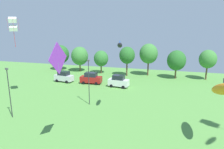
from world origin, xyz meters
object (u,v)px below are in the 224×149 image
Objects in this scene: kite_flying_1 at (13,24)px; kite_flying_4 at (120,45)px; parked_car_leftmost at (64,77)px; treeline_tree_5 at (176,60)px; kite_flying_3 at (58,58)px; parked_car_second_from_left at (91,78)px; kite_flying_0 at (224,89)px; light_post_2 at (9,90)px; treeline_tree_3 at (127,55)px; parked_car_third_from_left at (119,81)px; treeline_tree_4 at (149,54)px; treeline_tree_1 at (80,56)px; light_post_0 at (89,80)px; treeline_tree_2 at (101,59)px; treeline_tree_6 at (208,59)px; treeline_tree_0 at (61,54)px.

kite_flying_1 reaches higher than kite_flying_4.
treeline_tree_5 is (24.12, 10.17, 3.18)m from parked_car_leftmost.
parked_car_second_from_left is at bearing 105.75° from kite_flying_3.
kite_flying_0 is 0.80× the size of light_post_2.
parked_car_leftmost is 0.60× the size of treeline_tree_3.
parked_car_leftmost is 12.79m from parked_car_third_from_left.
kite_flying_0 is 1.90× the size of kite_flying_3.
light_post_2 reaches higher than parked_car_second_from_left.
treeline_tree_4 is (4.35, 34.87, -3.73)m from kite_flying_3.
light_post_0 is at bearing -61.72° from treeline_tree_1.
treeline_tree_6 is (25.79, 0.38, 0.90)m from treeline_tree_2.
kite_flying_1 is 25.11m from treeline_tree_0.
kite_flying_1 is at bearing -76.77° from treeline_tree_0.
parked_car_leftmost is at bearing -157.13° from treeline_tree_5.
kite_flying_4 is 22.80m from parked_car_leftmost.
treeline_tree_6 is (18.19, 11.43, 3.64)m from parked_car_third_from_left.
kite_flying_0 is 1.84× the size of kite_flying_4.
kite_flying_4 reaches higher than light_post_0.
light_post_0 is at bearing 100.93° from kite_flying_3.
treeline_tree_4 is 6.94m from treeline_tree_5.
kite_flying_3 is 0.36× the size of treeline_tree_4.
treeline_tree_2 is at bearing -5.39° from treeline_tree_0.
treeline_tree_3 is at bearing -175.81° from treeline_tree_6.
treeline_tree_2 is 0.75× the size of treeline_tree_4.
treeline_tree_4 is (19.45, 22.93, -6.90)m from kite_flying_1.
kite_flying_4 reaches higher than treeline_tree_4.
treeline_tree_6 is (14.75, 24.53, -4.84)m from kite_flying_4.
treeline_tree_3 is (5.97, 9.23, 4.00)m from parked_car_second_from_left.
parked_car_third_from_left is at bearing 78.81° from light_post_0.
kite_flying_3 reaches higher than treeline_tree_5.
treeline_tree_5 is at bearing 39.51° from kite_flying_1.
kite_flying_3 is at bearing -53.88° from parked_car_leftmost.
kite_flying_4 is 0.69× the size of parked_car_third_from_left.
kite_flying_4 is 0.44× the size of treeline_tree_5.
parked_car_leftmost is 26.37m from treeline_tree_5.
treeline_tree_1 is 1.01× the size of treeline_tree_5.
light_post_0 is 1.06× the size of treeline_tree_5.
treeline_tree_0 is (-13.87, 11.41, 3.24)m from parked_car_second_from_left.
parked_car_leftmost is 0.61× the size of light_post_0.
light_post_0 is 1.02× the size of treeline_tree_6.
treeline_tree_4 is at bearing 0.68° from treeline_tree_1.
kite_flying_1 is 18.59m from kite_flying_4.
parked_car_third_from_left is 10.83m from treeline_tree_3.
kite_flying_3 is 24.24m from parked_car_third_from_left.
treeline_tree_3 is 11.80m from treeline_tree_5.
light_post_2 is at bearing -134.29° from treeline_tree_6.
kite_flying_0 is 28.84m from treeline_tree_6.
parked_car_third_from_left is 21.79m from treeline_tree_6.
kite_flying_3 reaches higher than treeline_tree_1.
kite_flying_0 is at bearing 1.44° from light_post_2.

